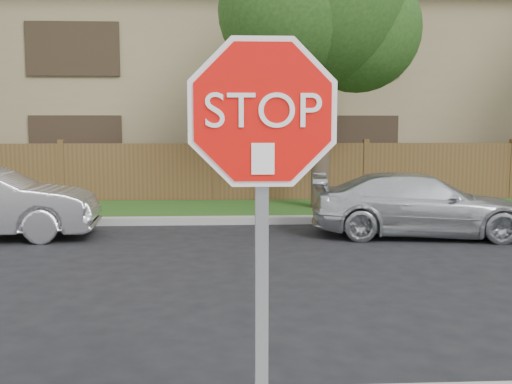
{
  "coord_description": "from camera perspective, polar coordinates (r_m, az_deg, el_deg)",
  "views": [
    {
      "loc": [
        0.23,
        -4.37,
        2.09
      ],
      "look_at": [
        0.41,
        -0.9,
        1.7
      ],
      "focal_mm": 42.0,
      "sensor_mm": 36.0,
      "label": 1
    }
  ],
  "objects": [
    {
      "name": "far_curb",
      "position": [
        12.68,
        -4.03,
        -2.72
      ],
      "size": [
        70.0,
        0.3,
        0.15
      ],
      "primitive_type": "cube",
      "color": "gray",
      "rests_on": "ground"
    },
    {
      "name": "fence",
      "position": [
        15.82,
        -3.85,
        1.75
      ],
      "size": [
        70.0,
        0.12,
        1.6
      ],
      "primitive_type": "cube",
      "color": "brown",
      "rests_on": "ground"
    },
    {
      "name": "grass_strip",
      "position": [
        14.31,
        -3.92,
        -1.72
      ],
      "size": [
        70.0,
        3.0,
        0.12
      ],
      "primitive_type": "cube",
      "color": "#1E4714",
      "rests_on": "ground"
    },
    {
      "name": "sedan_right",
      "position": [
        11.65,
        15.37,
        -1.19
      ],
      "size": [
        4.26,
        2.21,
        1.18
      ],
      "primitive_type": "imported",
      "rotation": [
        0.0,
        0.0,
        1.43
      ],
      "color": "silver",
      "rests_on": "ground"
    },
    {
      "name": "apartment_building",
      "position": [
        21.41,
        -3.69,
        10.29
      ],
      "size": [
        35.2,
        9.2,
        7.2
      ],
      "color": "#9D8E62",
      "rests_on": "ground"
    },
    {
      "name": "stop_sign",
      "position": [
        2.9,
        0.6,
        1.25
      ],
      "size": [
        1.01,
        0.13,
        2.55
      ],
      "color": "gray",
      "rests_on": "sidewalk_near"
    },
    {
      "name": "tree_mid",
      "position": [
        14.39,
        6.49,
        17.56
      ],
      "size": [
        4.8,
        3.9,
        7.35
      ],
      "color": "#382B21",
      "rests_on": "ground"
    }
  ]
}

